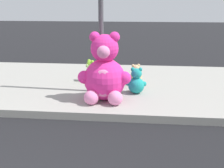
# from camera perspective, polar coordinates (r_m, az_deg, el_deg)

# --- Properties ---
(sidewalk) EXTENTS (28.00, 4.40, 0.15)m
(sidewalk) POSITION_cam_1_polar(r_m,az_deg,el_deg) (7.93, -8.28, -0.02)
(sidewalk) COLOR #9E9B93
(sidewalk) RESTS_ON ground_plane
(sign_pole) EXTENTS (0.56, 0.11, 3.20)m
(sign_pole) POSITION_cam_1_polar(r_m,az_deg,el_deg) (6.68, -2.07, 12.72)
(sign_pole) COLOR #4C4C51
(sign_pole) RESTS_ON sidewalk
(plush_pink_large) EXTENTS (1.08, 0.94, 1.39)m
(plush_pink_large) POSITION_cam_1_polar(r_m,az_deg,el_deg) (6.23, -1.38, 1.94)
(plush_pink_large) COLOR #F22D93
(plush_pink_large) RESTS_ON sidewalk
(plush_lime) EXTENTS (0.39, 0.39, 0.55)m
(plush_lime) POSITION_cam_1_polar(r_m,az_deg,el_deg) (7.80, -4.01, 2.09)
(plush_lime) COLOR #8CD133
(plush_lime) RESTS_ON sidewalk
(plush_tan) EXTENTS (0.36, 0.37, 0.51)m
(plush_tan) POSITION_cam_1_polar(r_m,az_deg,el_deg) (7.52, 4.34, 1.45)
(plush_tan) COLOR tan
(plush_tan) RESTS_ON sidewalk
(plush_teal) EXTENTS (0.45, 0.39, 0.58)m
(plush_teal) POSITION_cam_1_polar(r_m,az_deg,el_deg) (6.80, 4.50, 0.22)
(plush_teal) COLOR teal
(plush_teal) RESTS_ON sidewalk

